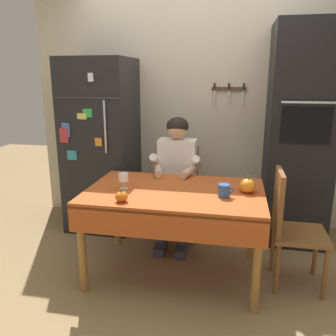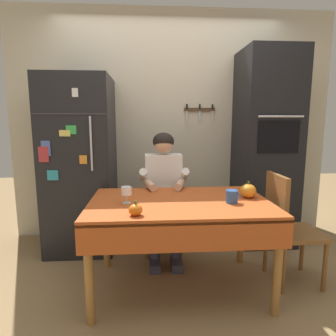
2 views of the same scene
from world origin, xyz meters
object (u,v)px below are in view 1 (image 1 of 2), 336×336
dining_table (174,201)px  seated_person (176,171)px  chair_right_side (290,224)px  pumpkin_medium (248,186)px  refrigerator (102,145)px  wine_glass (123,178)px  chair_behind_person (179,187)px  wall_oven (299,137)px  pumpkin_large (121,197)px  coffee_mug (224,191)px

dining_table → seated_person: 0.62m
chair_right_side → pumpkin_medium: chair_right_side is taller
refrigerator → dining_table: bearing=-42.9°
seated_person → wine_glass: 0.71m
seated_person → chair_right_side: 1.16m
chair_behind_person → wine_glass: bearing=-111.2°
refrigerator → wall_oven: size_ratio=0.86×
wall_oven → pumpkin_medium: (-0.49, -0.86, -0.25)m
chair_behind_person → seated_person: seated_person is taller
wall_oven → chair_right_side: size_ratio=2.26×
refrigerator → chair_right_side: (1.85, -0.83, -0.39)m
pumpkin_medium → refrigerator: bearing=151.6°
refrigerator → dining_table: refrigerator is taller
dining_table → chair_behind_person: size_ratio=1.51×
refrigerator → pumpkin_medium: (1.51, -0.82, -0.10)m
pumpkin_large → dining_table: bearing=44.2°
chair_right_side → coffee_mug: chair_right_side is taller
coffee_mug → pumpkin_medium: pumpkin_medium is taller
coffee_mug → chair_behind_person: bearing=119.1°
chair_right_side → coffee_mug: (-0.51, -0.12, 0.28)m
seated_person → chair_right_side: (0.99, -0.55, -0.23)m
refrigerator → pumpkin_medium: refrigerator is taller
dining_table → wine_glass: 0.45m
chair_behind_person → pumpkin_large: bearing=-102.1°
refrigerator → wall_oven: wall_oven is taller
wall_oven → dining_table: bearing=-138.7°
coffee_mug → wall_oven: bearing=56.4°
wall_oven → chair_behind_person: (-1.14, -0.13, -0.54)m
wall_oven → coffee_mug: wall_oven is taller
seated_person → pumpkin_large: size_ratio=12.53×
chair_behind_person → chair_right_side: size_ratio=1.00×
chair_right_side → pumpkin_medium: bearing=177.7°
wall_oven → seated_person: bearing=-164.4°
seated_person → pumpkin_large: (-0.24, -0.92, 0.04)m
wall_oven → chair_right_side: (-0.15, -0.87, -0.54)m
dining_table → wine_glass: (-0.41, -0.03, 0.17)m
dining_table → chair_behind_person: 0.81m
refrigerator → seated_person: size_ratio=1.45×
dining_table → wine_glass: bearing=-176.0°
chair_behind_person → chair_right_side: bearing=-36.8°
wall_oven → wine_glass: (-1.46, -0.95, -0.22)m
refrigerator → pumpkin_large: (0.62, -1.20, -0.12)m
seated_person → pumpkin_medium: seated_person is taller
dining_table → pumpkin_medium: pumpkin_medium is taller
seated_person → chair_right_side: size_ratio=1.34×
refrigerator → seated_person: (0.86, -0.28, -0.16)m
wine_glass → coffee_mug: bearing=-3.0°
refrigerator → wine_glass: bearing=-59.3°
wall_oven → dining_table: 1.45m
wall_oven → chair_right_side: wall_oven is taller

